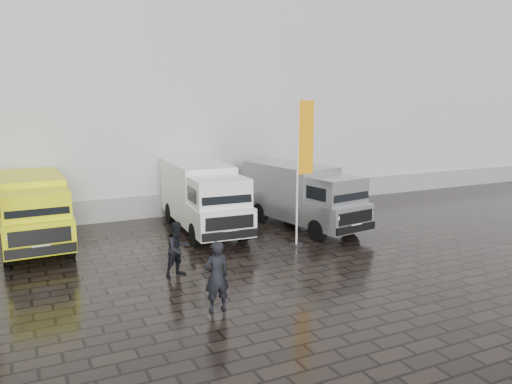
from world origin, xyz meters
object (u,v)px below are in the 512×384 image
at_px(van_silver, 303,197).
at_px(person_front, 216,276).
at_px(wheelie_bin, 321,192).
at_px(van_yellow, 33,213).
at_px(van_white, 203,198).
at_px(flagpole, 302,162).
at_px(person_tent, 178,249).

distance_m(van_silver, person_front, 8.75).
height_order(wheelie_bin, person_front, person_front).
relative_size(wheelie_bin, person_front, 0.61).
distance_m(van_yellow, van_white, 6.18).
relative_size(flagpole, wheelie_bin, 4.95).
xyz_separation_m(van_silver, person_tent, (-6.29, -3.31, -0.45)).
xyz_separation_m(van_yellow, van_silver, (10.01, -1.67, 0.01)).
bearing_deg(person_front, person_tent, -90.65).
bearing_deg(wheelie_bin, flagpole, -118.70).
height_order(van_yellow, wheelie_bin, van_yellow).
xyz_separation_m(van_silver, flagpole, (-1.34, -2.11, 1.75)).
relative_size(van_silver, person_front, 3.29).
height_order(van_yellow, van_silver, van_silver).
distance_m(van_yellow, van_silver, 10.15).
bearing_deg(van_yellow, person_front, -65.72).
height_order(van_white, flagpole, flagpole).
height_order(van_yellow, van_white, van_white).
bearing_deg(person_tent, van_silver, 9.53).
xyz_separation_m(van_white, van_silver, (3.85, -1.23, -0.06)).
height_order(flagpole, person_front, flagpole).
distance_m(flagpole, person_front, 6.67).
distance_m(van_silver, person_tent, 7.13).
distance_m(van_white, wheelie_bin, 7.85).
xyz_separation_m(van_white, wheelie_bin, (7.32, 2.74, -0.79)).
height_order(van_white, person_front, van_white).
bearing_deg(flagpole, person_tent, -166.35).
xyz_separation_m(van_yellow, person_tent, (3.72, -4.99, -0.44)).
distance_m(van_yellow, wheelie_bin, 13.69).
bearing_deg(van_white, wheelie_bin, 23.55).
xyz_separation_m(van_white, person_front, (-2.34, -7.41, -0.44)).
height_order(van_white, person_tent, van_white).
xyz_separation_m(van_yellow, van_white, (6.16, -0.44, 0.07)).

